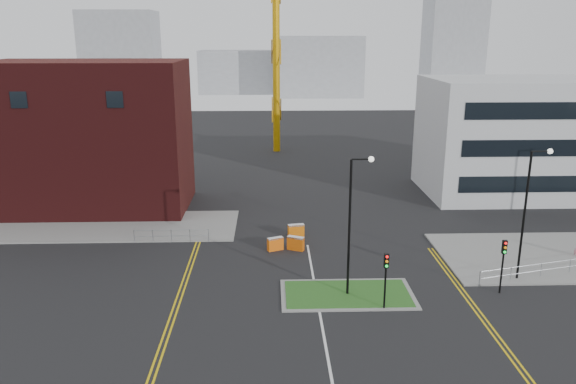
# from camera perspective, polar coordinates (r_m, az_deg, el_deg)

# --- Properties ---
(ground) EXTENTS (200.00, 200.00, 0.00)m
(ground) POSITION_cam_1_polar(r_m,az_deg,el_deg) (30.03, 4.20, -17.16)
(ground) COLOR black
(ground) RESTS_ON ground
(pavement_left) EXTENTS (28.00, 8.00, 0.12)m
(pavement_left) POSITION_cam_1_polar(r_m,az_deg,el_deg) (52.65, -20.71, -3.30)
(pavement_left) COLOR slate
(pavement_left) RESTS_ON ground
(island_kerb) EXTENTS (8.60, 4.60, 0.08)m
(island_kerb) POSITION_cam_1_polar(r_m,az_deg,el_deg) (37.17, 6.04, -10.30)
(island_kerb) COLOR slate
(island_kerb) RESTS_ON ground
(grass_island) EXTENTS (8.00, 4.00, 0.12)m
(grass_island) POSITION_cam_1_polar(r_m,az_deg,el_deg) (37.16, 6.04, -10.27)
(grass_island) COLOR #22531B
(grass_island) RESTS_ON ground
(brick_building) EXTENTS (24.20, 10.07, 14.24)m
(brick_building) POSITION_cam_1_polar(r_m,az_deg,el_deg) (57.53, -22.30, 5.09)
(brick_building) COLOR #3F0F10
(brick_building) RESTS_ON ground
(office_block) EXTENTS (25.00, 12.20, 12.00)m
(office_block) POSITION_cam_1_polar(r_m,az_deg,el_deg) (64.78, 24.82, 5.12)
(office_block) COLOR #B9BBBE
(office_block) RESTS_ON ground
(streetlamp_island) EXTENTS (1.46, 0.36, 9.18)m
(streetlamp_island) POSITION_cam_1_polar(r_m,az_deg,el_deg) (35.19, 6.64, -2.39)
(streetlamp_island) COLOR black
(streetlamp_island) RESTS_ON ground
(streetlamp_right_near) EXTENTS (1.46, 0.36, 9.18)m
(streetlamp_right_near) POSITION_cam_1_polar(r_m,az_deg,el_deg) (40.51, 23.26, -1.17)
(streetlamp_right_near) COLOR black
(streetlamp_right_near) RESTS_ON ground
(traffic_light_island) EXTENTS (0.28, 0.33, 3.65)m
(traffic_light_island) POSITION_cam_1_polar(r_m,az_deg,el_deg) (34.64, 9.92, -7.86)
(traffic_light_island) COLOR black
(traffic_light_island) RESTS_ON ground
(traffic_light_right) EXTENTS (0.28, 0.33, 3.65)m
(traffic_light_right) POSITION_cam_1_polar(r_m,az_deg,el_deg) (38.76, 21.05, -6.12)
(traffic_light_right) COLOR black
(traffic_light_right) RESTS_ON ground
(railing_left) EXTENTS (6.05, 0.05, 1.10)m
(railing_left) POSITION_cam_1_polar(r_m,az_deg,el_deg) (46.50, -11.77, -4.16)
(railing_left) COLOR gray
(railing_left) RESTS_ON ground
(centre_line) EXTENTS (0.15, 30.00, 0.01)m
(centre_line) POSITION_cam_1_polar(r_m,az_deg,el_deg) (31.72, 3.82, -15.20)
(centre_line) COLOR silver
(centre_line) RESTS_ON ground
(yellow_left_a) EXTENTS (0.12, 24.00, 0.01)m
(yellow_left_a) POSITION_cam_1_polar(r_m,az_deg,el_deg) (39.14, -10.75, -9.16)
(yellow_left_a) COLOR gold
(yellow_left_a) RESTS_ON ground
(yellow_left_b) EXTENTS (0.12, 24.00, 0.01)m
(yellow_left_b) POSITION_cam_1_polar(r_m,az_deg,el_deg) (39.10, -10.31, -9.17)
(yellow_left_b) COLOR gold
(yellow_left_b) RESTS_ON ground
(yellow_right_a) EXTENTS (0.12, 20.00, 0.01)m
(yellow_right_a) POSITION_cam_1_polar(r_m,az_deg,el_deg) (37.20, 18.21, -11.09)
(yellow_right_a) COLOR gold
(yellow_right_a) RESTS_ON ground
(yellow_right_b) EXTENTS (0.12, 20.00, 0.01)m
(yellow_right_b) POSITION_cam_1_polar(r_m,az_deg,el_deg) (37.30, 18.65, -11.05)
(yellow_right_b) COLOR gold
(yellow_right_b) RESTS_ON ground
(skyline_a) EXTENTS (18.00, 12.00, 22.00)m
(skyline_a) POSITION_cam_1_polar(r_m,az_deg,el_deg) (149.84, -16.59, 13.04)
(skyline_a) COLOR gray
(skyline_a) RESTS_ON ground
(skyline_b) EXTENTS (24.00, 12.00, 16.00)m
(skyline_b) POSITION_cam_1_polar(r_m,az_deg,el_deg) (155.83, 3.01, 12.62)
(skyline_b) COLOR gray
(skyline_b) RESTS_ON ground
(skyline_c) EXTENTS (14.00, 12.00, 28.00)m
(skyline_c) POSITION_cam_1_polar(r_m,az_deg,el_deg) (157.55, 16.40, 14.24)
(skyline_c) COLOR gray
(skyline_c) RESTS_ON ground
(skyline_d) EXTENTS (30.00, 12.00, 12.00)m
(skyline_d) POSITION_cam_1_polar(r_m,az_deg,el_deg) (165.48, -3.66, 12.09)
(skyline_d) COLOR gray
(skyline_d) RESTS_ON ground
(barrier_left) EXTENTS (1.37, 0.94, 1.10)m
(barrier_left) POSITION_cam_1_polar(r_m,az_deg,el_deg) (44.01, 0.78, -5.18)
(barrier_left) COLOR #C3500A
(barrier_left) RESTS_ON ground
(barrier_mid) EXTENTS (1.31, 0.86, 1.05)m
(barrier_mid) POSITION_cam_1_polar(r_m,az_deg,el_deg) (43.98, -1.29, -5.24)
(barrier_mid) COLOR orange
(barrier_mid) RESTS_ON ground
(barrier_right) EXTENTS (1.39, 0.67, 1.12)m
(barrier_right) POSITION_cam_1_polar(r_m,az_deg,el_deg) (46.70, 0.82, -3.91)
(barrier_right) COLOR orange
(barrier_right) RESTS_ON ground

